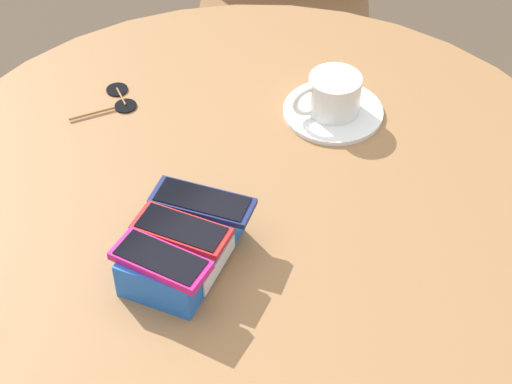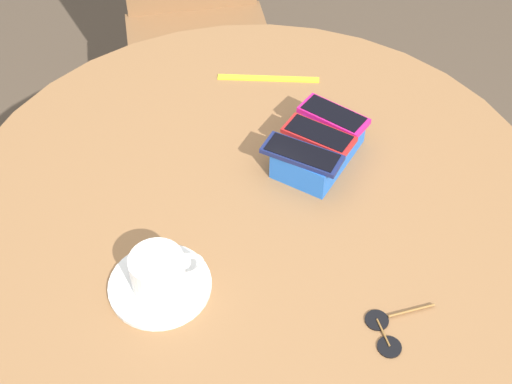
% 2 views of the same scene
% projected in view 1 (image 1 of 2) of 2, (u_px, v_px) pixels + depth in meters
% --- Properties ---
extents(round_table, '(1.08, 1.08, 0.77)m').
position_uv_depth(round_table, '(256.00, 254.00, 1.35)').
color(round_table, '#2D2D2D').
rests_on(round_table, ground_plane).
extents(phone_box, '(0.20, 0.16, 0.06)m').
position_uv_depth(phone_box, '(182.00, 248.00, 1.17)').
color(phone_box, blue).
rests_on(phone_box, round_table).
extents(phone_magenta, '(0.08, 0.14, 0.01)m').
position_uv_depth(phone_magenta, '(161.00, 260.00, 1.10)').
color(phone_magenta, '#D11975').
rests_on(phone_magenta, phone_box).
extents(phone_red, '(0.09, 0.14, 0.01)m').
position_uv_depth(phone_red, '(184.00, 231.00, 1.14)').
color(phone_red, red).
rests_on(phone_red, phone_box).
extents(phone_navy, '(0.10, 0.15, 0.01)m').
position_uv_depth(phone_navy, '(202.00, 201.00, 1.18)').
color(phone_navy, navy).
rests_on(phone_navy, phone_box).
extents(saucer, '(0.17, 0.17, 0.01)m').
position_uv_depth(saucer, '(333.00, 112.00, 1.41)').
color(saucer, white).
rests_on(saucer, round_table).
extents(coffee_cup, '(0.11, 0.09, 0.07)m').
position_uv_depth(coffee_cup, '(333.00, 94.00, 1.39)').
color(coffee_cup, white).
rests_on(coffee_cup, saucer).
extents(sunglasses, '(0.13, 0.08, 0.01)m').
position_uv_depth(sunglasses, '(118.00, 100.00, 1.44)').
color(sunglasses, black).
rests_on(sunglasses, round_table).
extents(chair_near_window, '(0.62, 0.62, 0.89)m').
position_uv_depth(chair_near_window, '(283.00, 12.00, 2.19)').
color(chair_near_window, brown).
rests_on(chair_near_window, ground_plane).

